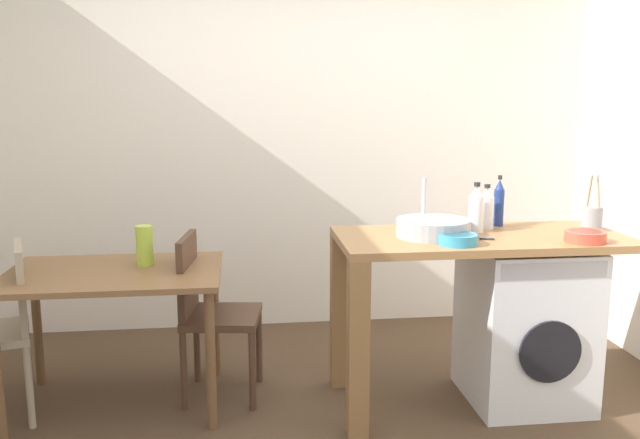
% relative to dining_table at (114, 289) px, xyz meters
% --- Properties ---
extents(ground_plane, '(5.46, 5.46, 0.00)m').
position_rel_dining_table_xyz_m(ground_plane, '(1.03, -0.50, -0.64)').
color(ground_plane, '#4C3826').
extents(wall_back, '(4.60, 0.10, 2.70)m').
position_rel_dining_table_xyz_m(wall_back, '(1.03, 1.25, 0.71)').
color(wall_back, silver).
rests_on(wall_back, ground_plane).
extents(dining_table, '(1.10, 0.76, 0.74)m').
position_rel_dining_table_xyz_m(dining_table, '(0.00, 0.00, 0.00)').
color(dining_table, brown).
rests_on(dining_table, ground_plane).
extents(chair_person_seat, '(0.50, 0.50, 0.90)m').
position_rel_dining_table_xyz_m(chair_person_seat, '(-0.55, -0.08, -0.14)').
color(chair_person_seat, gray).
rests_on(chair_person_seat, ground_plane).
extents(chair_opposite, '(0.45, 0.45, 0.90)m').
position_rel_dining_table_xyz_m(chair_opposite, '(0.48, 0.06, -0.14)').
color(chair_opposite, '#4C3323').
rests_on(chair_opposite, ground_plane).
extents(kitchen_counter, '(1.50, 0.68, 0.92)m').
position_rel_dining_table_xyz_m(kitchen_counter, '(1.69, -0.19, 0.12)').
color(kitchen_counter, '#9E7042').
rests_on(kitchen_counter, ground_plane).
extents(washing_machine, '(0.60, 0.61, 0.86)m').
position_rel_dining_table_xyz_m(washing_machine, '(2.17, -0.19, -0.21)').
color(washing_machine, silver).
rests_on(washing_machine, ground_plane).
extents(sink_basin, '(0.38, 0.38, 0.09)m').
position_rel_dining_table_xyz_m(sink_basin, '(1.64, -0.19, 0.32)').
color(sink_basin, '#9EA0A5').
rests_on(sink_basin, kitchen_counter).
extents(tap, '(0.02, 0.02, 0.28)m').
position_rel_dining_table_xyz_m(tap, '(1.64, -0.01, 0.42)').
color(tap, '#B2B2B7').
rests_on(tap, kitchen_counter).
extents(bottle_tall_green, '(0.08, 0.08, 0.27)m').
position_rel_dining_table_xyz_m(bottle_tall_green, '(1.90, -0.11, 0.40)').
color(bottle_tall_green, silver).
rests_on(bottle_tall_green, kitchen_counter).
extents(bottle_squat_brown, '(0.08, 0.08, 0.24)m').
position_rel_dining_table_xyz_m(bottle_squat_brown, '(1.99, -0.02, 0.39)').
color(bottle_squat_brown, silver).
rests_on(bottle_squat_brown, kitchen_counter).
extents(bottle_clear_small, '(0.06, 0.06, 0.28)m').
position_rel_dining_table_xyz_m(bottle_clear_small, '(2.09, 0.05, 0.40)').
color(bottle_clear_small, navy).
rests_on(bottle_clear_small, kitchen_counter).
extents(mixing_bowl, '(0.19, 0.19, 0.05)m').
position_rel_dining_table_xyz_m(mixing_bowl, '(1.71, -0.39, 0.31)').
color(mixing_bowl, teal).
rests_on(mixing_bowl, kitchen_counter).
extents(utensil_crock, '(0.11, 0.11, 0.30)m').
position_rel_dining_table_xyz_m(utensil_crock, '(2.53, -0.14, 0.35)').
color(utensil_crock, gray).
rests_on(utensil_crock, kitchen_counter).
extents(colander, '(0.20, 0.20, 0.06)m').
position_rel_dining_table_xyz_m(colander, '(2.35, -0.41, 0.31)').
color(colander, '#D84C38').
rests_on(colander, kitchen_counter).
extents(vase, '(0.09, 0.09, 0.22)m').
position_rel_dining_table_xyz_m(vase, '(0.15, 0.10, 0.20)').
color(vase, '#A8C63D').
rests_on(vase, dining_table).
extents(scissors, '(0.15, 0.06, 0.01)m').
position_rel_dining_table_xyz_m(scissors, '(1.85, -0.29, 0.28)').
color(scissors, '#B2B2B7').
rests_on(scissors, kitchen_counter).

